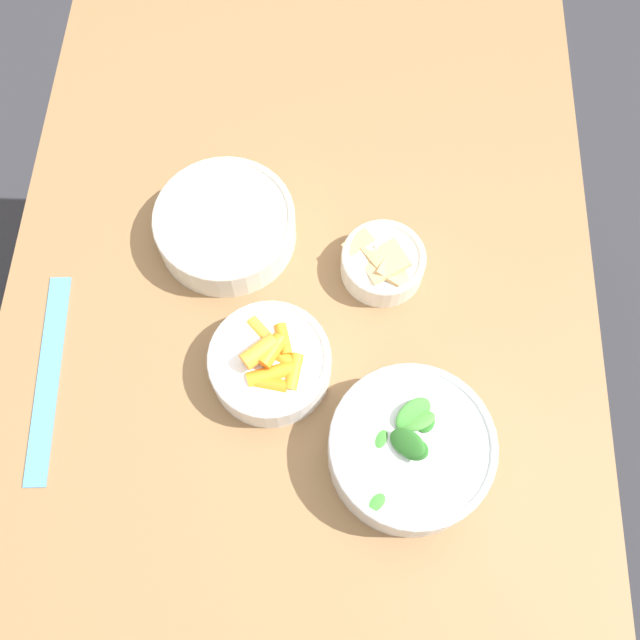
{
  "coord_description": "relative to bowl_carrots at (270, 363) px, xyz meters",
  "views": [
    {
      "loc": [
        -0.42,
        -0.04,
        1.65
      ],
      "look_at": [
        -0.06,
        -0.03,
        0.79
      ],
      "focal_mm": 40.0,
      "sensor_mm": 36.0,
      "label": 1
    }
  ],
  "objects": [
    {
      "name": "ruler",
      "position": [
        -0.02,
        0.29,
        -0.03
      ],
      "size": [
        0.29,
        0.05,
        0.0
      ],
      "color": "#4C99E0",
      "rests_on": "dining_table"
    },
    {
      "name": "ground_plane",
      "position": [
        0.13,
        -0.03,
        -0.79
      ],
      "size": [
        10.0,
        10.0,
        0.0
      ],
      "primitive_type": "plane",
      "color": "#2D2D33"
    },
    {
      "name": "bowl_carrots",
      "position": [
        0.0,
        0.0,
        0.0
      ],
      "size": [
        0.16,
        0.16,
        0.07
      ],
      "color": "white",
      "rests_on": "dining_table"
    },
    {
      "name": "dining_table",
      "position": [
        0.13,
        -0.03,
        -0.15
      ],
      "size": [
        1.18,
        0.81,
        0.76
      ],
      "color": "olive",
      "rests_on": "ground_plane"
    },
    {
      "name": "bowl_greens",
      "position": [
        -0.1,
        -0.18,
        0.01
      ],
      "size": [
        0.2,
        0.2,
        0.1
      ],
      "color": "silver",
      "rests_on": "dining_table"
    },
    {
      "name": "bowl_beans_hotdog",
      "position": [
        0.2,
        0.08,
        -0.0
      ],
      "size": [
        0.19,
        0.19,
        0.06
      ],
      "color": "silver",
      "rests_on": "dining_table"
    },
    {
      "name": "bowl_cookies",
      "position": [
        0.15,
        -0.14,
        -0.0
      ],
      "size": [
        0.11,
        0.12,
        0.06
      ],
      "color": "silver",
      "rests_on": "dining_table"
    }
  ]
}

